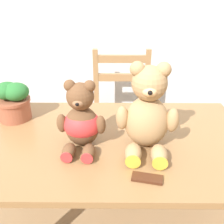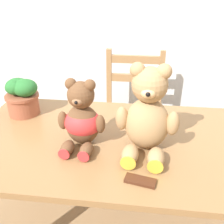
{
  "view_description": "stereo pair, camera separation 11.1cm",
  "coord_description": "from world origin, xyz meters",
  "px_view_note": "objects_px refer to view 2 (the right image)",
  "views": [
    {
      "loc": [
        0.03,
        -0.62,
        1.44
      ],
      "look_at": [
        0.02,
        0.36,
        0.93
      ],
      "focal_mm": 40.0,
      "sensor_mm": 36.0,
      "label": 1
    },
    {
      "loc": [
        0.14,
        -0.62,
        1.44
      ],
      "look_at": [
        0.02,
        0.36,
        0.93
      ],
      "focal_mm": 40.0,
      "sensor_mm": 36.0,
      "label": 2
    }
  ],
  "objects_px": {
    "teddy_bear_left": "(82,119)",
    "potted_plant": "(22,95)",
    "teddy_bear_right": "(147,115)",
    "wooden_chair_behind": "(132,116)",
    "chocolate_bar": "(140,181)"
  },
  "relations": [
    {
      "from": "wooden_chair_behind",
      "to": "potted_plant",
      "type": "height_order",
      "value": "wooden_chair_behind"
    },
    {
      "from": "teddy_bear_right",
      "to": "potted_plant",
      "type": "distance_m",
      "value": 0.75
    },
    {
      "from": "teddy_bear_left",
      "to": "potted_plant",
      "type": "relative_size",
      "value": 1.51
    },
    {
      "from": "teddy_bear_left",
      "to": "chocolate_bar",
      "type": "xyz_separation_m",
      "value": [
        0.28,
        -0.23,
        -0.12
      ]
    },
    {
      "from": "teddy_bear_left",
      "to": "potted_plant",
      "type": "xyz_separation_m",
      "value": [
        -0.41,
        0.26,
        -0.02
      ]
    },
    {
      "from": "wooden_chair_behind",
      "to": "teddy_bear_right",
      "type": "relative_size",
      "value": 2.45
    },
    {
      "from": "wooden_chair_behind",
      "to": "teddy_bear_left",
      "type": "distance_m",
      "value": 0.92
    },
    {
      "from": "teddy_bear_left",
      "to": "teddy_bear_right",
      "type": "relative_size",
      "value": 0.8
    },
    {
      "from": "wooden_chair_behind",
      "to": "teddy_bear_right",
      "type": "height_order",
      "value": "teddy_bear_right"
    },
    {
      "from": "teddy_bear_right",
      "to": "chocolate_bar",
      "type": "xyz_separation_m",
      "value": [
        -0.02,
        -0.23,
        -0.17
      ]
    },
    {
      "from": "wooden_chair_behind",
      "to": "potted_plant",
      "type": "relative_size",
      "value": 4.61
    },
    {
      "from": "teddy_bear_right",
      "to": "potted_plant",
      "type": "relative_size",
      "value": 1.88
    },
    {
      "from": "teddy_bear_right",
      "to": "chocolate_bar",
      "type": "distance_m",
      "value": 0.28
    },
    {
      "from": "wooden_chair_behind",
      "to": "teddy_bear_left",
      "type": "xyz_separation_m",
      "value": [
        -0.21,
        -0.8,
        0.4
      ]
    },
    {
      "from": "teddy_bear_right",
      "to": "teddy_bear_left",
      "type": "bearing_deg",
      "value": 3.84
    }
  ]
}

